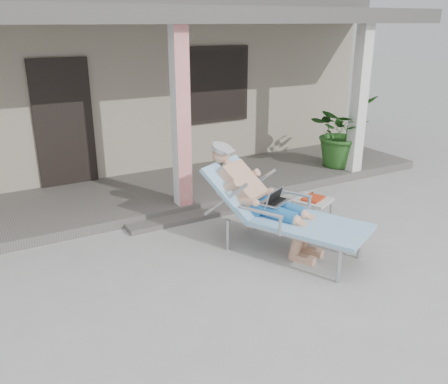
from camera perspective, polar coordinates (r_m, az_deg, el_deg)
ground at (r=5.69m, az=4.39°, el=-9.62°), size 60.00×60.00×0.00m
house at (r=11.01m, az=-14.93°, el=13.35°), size 10.40×5.40×3.30m
porch_deck at (r=8.10m, az=-7.41°, el=0.06°), size 10.00×2.00×0.15m
porch_overhang at (r=7.57m, az=-8.20°, el=19.63°), size 10.00×2.30×2.85m
porch_step at (r=7.12m, az=-3.86°, el=-2.96°), size 2.00×0.30×0.07m
lounger at (r=5.95m, az=5.79°, el=0.83°), size 1.66×2.22×1.40m
side_table at (r=6.93m, az=10.64°, el=-1.14°), size 0.61×0.61×0.42m
potted_palm at (r=9.36m, az=13.87°, el=7.11°), size 1.48×1.38×1.34m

